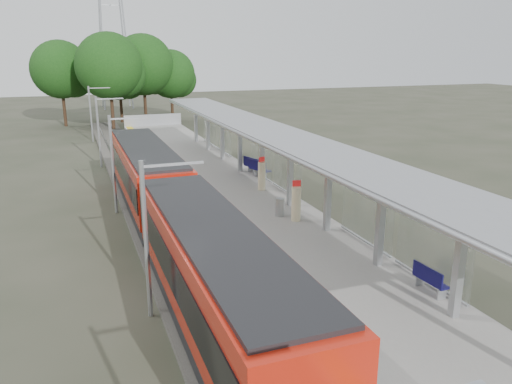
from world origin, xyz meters
TOP-DOWN VIEW (x-y plane):
  - trackbed at (-4.50, 20.00)m, footprint 3.00×70.00m
  - platform at (0.00, 20.00)m, footprint 6.00×50.00m
  - tactile_strip at (-2.55, 20.00)m, footprint 0.60×50.00m
  - end_fence at (0.00, 44.95)m, footprint 6.00×0.10m
  - train at (-4.50, 12.19)m, footprint 2.74×27.60m
  - canopy at (1.61, 16.19)m, footprint 3.27×38.00m
  - tree_cluster at (-2.35, 53.18)m, footprint 19.10×13.41m
  - catenary_masts at (-6.22, 19.00)m, footprint 2.08×48.16m
  - bench_near at (2.31, 3.53)m, footprint 0.48×1.37m
  - bench_mid at (2.61, 20.10)m, footprint 1.04×1.63m
  - bench_far at (2.52, 21.01)m, footprint 0.92×1.65m
  - info_pillar_near at (1.26, 11.65)m, footprint 0.44×0.44m
  - info_pillar_far at (1.70, 17.23)m, footprint 0.43×0.43m
  - litter_bin at (0.81, 12.53)m, footprint 0.56×0.56m

SIDE VIEW (x-z plane):
  - trackbed at x=-4.50m, z-range 0.00..0.24m
  - platform at x=0.00m, z-range 0.00..1.00m
  - tactile_strip at x=-2.55m, z-range 1.00..1.02m
  - litter_bin at x=0.81m, z-range 1.00..1.89m
  - bench_near at x=2.31m, z-range 1.02..1.95m
  - bench_mid at x=2.61m, z-range 1.03..2.10m
  - bench_far at x=2.52m, z-range 1.03..2.11m
  - end_fence at x=0.00m, z-range 1.00..2.20m
  - info_pillar_far at x=1.70m, z-range 0.87..2.79m
  - info_pillar_near at x=1.26m, z-range 0.87..2.82m
  - train at x=-4.50m, z-range 0.24..3.86m
  - catenary_masts at x=-6.22m, z-range 0.21..5.61m
  - canopy at x=1.61m, z-range 2.37..6.03m
  - tree_cluster at x=-2.35m, z-range 1.26..11.96m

